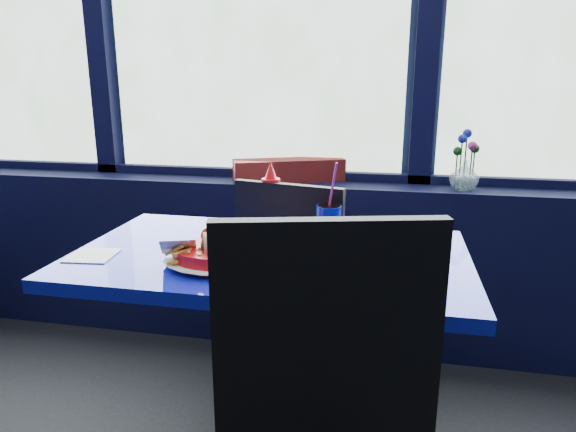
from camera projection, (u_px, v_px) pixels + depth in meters
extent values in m
plane|color=black|center=(256.00, 27.00, 2.39)|extent=(5.00, 0.00, 5.00)
cube|color=black|center=(253.00, 258.00, 2.55)|extent=(5.00, 0.26, 0.80)
cube|color=black|center=(256.00, 174.00, 2.52)|extent=(4.80, 0.08, 0.06)
cylinder|color=black|center=(272.00, 370.00, 1.69)|extent=(0.12, 0.12, 0.68)
cube|color=#0D1696|center=(271.00, 258.00, 1.59)|extent=(1.20, 0.70, 0.04)
cube|color=black|center=(327.00, 345.00, 0.99)|extent=(0.44, 0.14, 0.51)
cube|color=black|center=(287.00, 291.00, 2.05)|extent=(0.50, 0.50, 0.04)
cube|color=black|center=(288.00, 248.00, 1.79)|extent=(0.39, 0.11, 0.46)
cylinder|color=black|center=(342.00, 333.00, 2.20)|extent=(0.02, 0.02, 0.43)
cylinder|color=black|center=(312.00, 376.00, 1.88)|extent=(0.02, 0.02, 0.43)
cylinder|color=black|center=(267.00, 318.00, 2.33)|extent=(0.02, 0.02, 0.43)
cylinder|color=black|center=(228.00, 355.00, 2.02)|extent=(0.02, 0.02, 0.43)
cube|color=maroon|center=(289.00, 170.00, 2.40)|extent=(0.53, 0.32, 0.10)
imported|color=silver|center=(464.00, 176.00, 2.20)|extent=(0.17, 0.17, 0.13)
cylinder|color=#1E5919|center=(460.00, 166.00, 2.20)|extent=(0.01, 0.01, 0.21)
sphere|color=#202DBC|center=(462.00, 139.00, 2.17)|extent=(0.04, 0.04, 0.04)
cylinder|color=#1E5919|center=(470.00, 170.00, 2.18)|extent=(0.01, 0.01, 0.18)
sphere|color=#E44382|center=(473.00, 146.00, 2.15)|extent=(0.04, 0.04, 0.04)
cylinder|color=#1E5919|center=(465.00, 163.00, 2.21)|extent=(0.01, 0.01, 0.23)
sphere|color=#202DBC|center=(467.00, 133.00, 2.18)|extent=(0.04, 0.04, 0.04)
cylinder|color=#1E5919|center=(456.00, 172.00, 2.22)|extent=(0.01, 0.01, 0.15)
sphere|color=#1E5919|center=(458.00, 151.00, 2.20)|extent=(0.04, 0.04, 0.04)
cylinder|color=#1E5919|center=(473.00, 171.00, 2.20)|extent=(0.01, 0.01, 0.16)
sphere|color=#1E5919|center=(475.00, 149.00, 2.17)|extent=(0.04, 0.04, 0.04)
cylinder|color=red|center=(217.00, 256.00, 1.47)|extent=(0.26, 0.26, 0.05)
cylinder|color=white|center=(217.00, 260.00, 1.47)|extent=(0.25, 0.25, 0.00)
cylinder|color=white|center=(256.00, 243.00, 1.48)|extent=(0.09, 0.10, 0.09)
sphere|color=brown|center=(211.00, 245.00, 1.45)|extent=(0.06, 0.06, 0.06)
cylinder|color=red|center=(209.00, 236.00, 1.45)|extent=(0.06, 0.06, 0.01)
cylinder|color=red|center=(271.00, 204.00, 1.80)|extent=(0.06, 0.06, 0.18)
cone|color=red|center=(271.00, 170.00, 1.77)|extent=(0.04, 0.04, 0.06)
cylinder|color=navy|center=(329.00, 225.00, 1.64)|extent=(0.08, 0.08, 0.13)
cylinder|color=black|center=(329.00, 207.00, 1.62)|extent=(0.07, 0.07, 0.01)
cylinder|color=#D62D7C|center=(332.00, 189.00, 1.60)|extent=(0.04, 0.06, 0.18)
cube|color=white|center=(92.00, 255.00, 1.55)|extent=(0.15, 0.15, 0.00)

